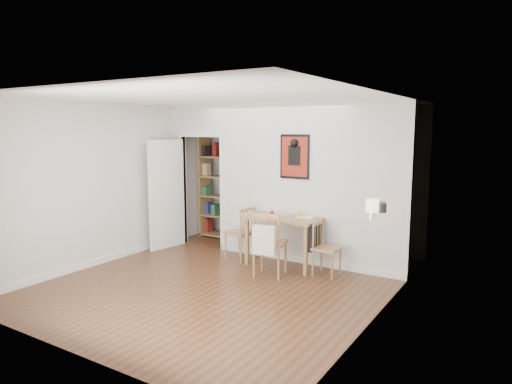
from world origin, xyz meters
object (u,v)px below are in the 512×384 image
Objects in this scene: chair_front at (270,243)px; mantel_lamp at (372,207)px; bookshelf at (221,187)px; dining_table at (285,222)px; chair_right at (326,248)px; red_glass at (272,214)px; notebook at (306,217)px; ceramic_jar_b at (382,206)px; ceramic_jar_a at (383,208)px; chair_left at (240,233)px; orange_fruit at (299,214)px; fireplace at (380,257)px.

mantel_lamp is (1.74, -0.64, 0.81)m from chair_front.
dining_table is at bearing -26.78° from bookshelf.
chair_right is 1.04m from red_glass.
red_glass reaches higher than chair_right.
ceramic_jar_b is (1.40, -0.66, 0.40)m from notebook.
dining_table is 9.79× the size of ceramic_jar_a.
red_glass is at bearing 150.00° from mantel_lamp.
red_glass is (0.62, 0.00, 0.39)m from chair_left.
notebook is (1.12, 0.21, 0.36)m from chair_left.
chair_right is at bearing 155.65° from ceramic_jar_b.
chair_left reaches higher than orange_fruit.
chair_front is (0.07, -0.60, -0.21)m from dining_table.
chair_front is at bearing -37.85° from bookshelf.
ceramic_jar_a is at bearing -71.76° from ceramic_jar_b.
chair_left is 0.43× the size of bookshelf.
fireplace is 4.69× the size of notebook.
fireplace is 5.26× the size of mantel_lamp.
orange_fruit is at bearing -174.14° from notebook.
orange_fruit is at bearing 78.78° from chair_front.
mantel_lamp is at bearing -30.00° from red_glass.
chair_front is (0.87, -0.51, 0.05)m from chair_left.
chair_front is (-0.70, -0.48, 0.08)m from chair_right.
bookshelf is 7.86× the size of notebook.
red_glass is at bearing 166.45° from ceramic_jar_b.
ceramic_jar_b is at bearing -24.35° from chair_right.
bookshelf reaches higher than chair_front.
red_glass is at bearing 0.16° from chair_left.
dining_table is 1.30× the size of chair_left.
notebook is at bearing 149.81° from ceramic_jar_a.
ceramic_jar_b is (1.51, -0.65, 0.37)m from orange_fruit.
dining_table is 1.19× the size of chair_front.
mantel_lamp reaches higher than red_glass.
mantel_lamp reaches higher than dining_table.
fireplace reaches higher than red_glass.
chair_left is 2.98m from mantel_lamp.
chair_front reaches higher than red_glass.
chair_right is at bearing -9.32° from dining_table.
fireplace is 15.58× the size of orange_fruit.
fireplace is at bearing -20.74° from red_glass.
chair_left is 1.12× the size of chair_right.
notebook is (0.50, 0.20, -0.04)m from red_glass.
ceramic_jar_b is at bearing -17.93° from dining_table.
orange_fruit is at bearing 24.69° from dining_table.
notebook is at bearing 10.46° from chair_left.
orange_fruit is at bearing 26.13° from red_glass.
chair_front is at bearing -101.22° from orange_fruit.
mantel_lamp reaches higher than ceramic_jar_a.
bookshelf reaches higher than orange_fruit.
chair_front is 0.66m from red_glass.
mantel_lamp is (1.81, -1.25, 0.60)m from dining_table.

